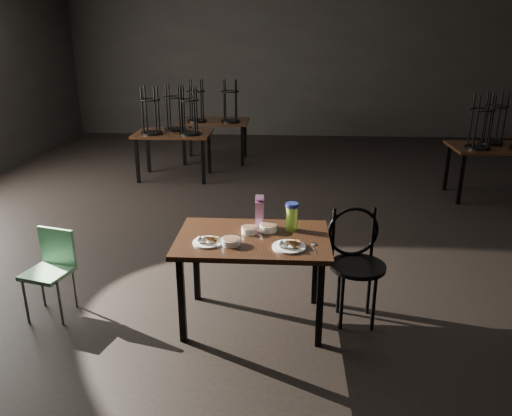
# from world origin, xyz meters

# --- Properties ---
(room) EXTENTS (12.00, 12.04, 3.22)m
(room) POSITION_xyz_m (-0.06, 0.01, 2.33)
(room) COLOR black
(room) RESTS_ON ground
(main_table) EXTENTS (1.20, 0.80, 0.75)m
(main_table) POSITION_xyz_m (-0.46, -1.80, 0.67)
(main_table) COLOR black
(main_table) RESTS_ON ground
(plate_left) EXTENTS (0.23, 0.23, 0.07)m
(plate_left) POSITION_xyz_m (-0.79, -1.94, 0.77)
(plate_left) COLOR white
(plate_left) RESTS_ON main_table
(plate_right) EXTENTS (0.25, 0.25, 0.08)m
(plate_right) POSITION_xyz_m (-0.18, -1.99, 0.77)
(plate_right) COLOR white
(plate_right) RESTS_ON main_table
(bowl_near) EXTENTS (0.13, 0.13, 0.05)m
(bowl_near) POSITION_xyz_m (-0.49, -1.72, 0.78)
(bowl_near) COLOR white
(bowl_near) RESTS_ON main_table
(bowl_far) EXTENTS (0.14, 0.14, 0.05)m
(bowl_far) POSITION_xyz_m (-0.34, -1.67, 0.78)
(bowl_far) COLOR white
(bowl_far) RESTS_ON main_table
(bowl_big) EXTENTS (0.14, 0.14, 0.05)m
(bowl_big) POSITION_xyz_m (-0.61, -1.96, 0.78)
(bowl_big) COLOR white
(bowl_big) RESTS_ON main_table
(juice_carton) EXTENTS (0.07, 0.07, 0.27)m
(juice_carton) POSITION_xyz_m (-0.42, -1.56, 0.88)
(juice_carton) COLOR #991B84
(juice_carton) RESTS_ON main_table
(water_bottle) EXTENTS (0.13, 0.13, 0.23)m
(water_bottle) POSITION_xyz_m (-0.15, -1.64, 0.87)
(water_bottle) COLOR #A8F046
(water_bottle) RESTS_ON main_table
(spoon) EXTENTS (0.05, 0.20, 0.01)m
(spoon) POSITION_xyz_m (0.01, -1.93, 0.75)
(spoon) COLOR silver
(spoon) RESTS_ON main_table
(bentwood_chair) EXTENTS (0.47, 0.46, 0.94)m
(bentwood_chair) POSITION_xyz_m (0.37, -1.69, 0.56)
(bentwood_chair) COLOR black
(bentwood_chair) RESTS_ON ground
(school_chair) EXTENTS (0.42, 0.42, 0.73)m
(school_chair) POSITION_xyz_m (-2.14, -1.76, 0.44)
(school_chair) COLOR #74B487
(school_chair) RESTS_ON ground
(bg_table_left) EXTENTS (1.20, 0.80, 1.48)m
(bg_table_left) POSITION_xyz_m (-2.01, 2.36, 0.78)
(bg_table_left) COLOR black
(bg_table_left) RESTS_ON ground
(bg_table_right) EXTENTS (1.20, 0.80, 1.48)m
(bg_table_right) POSITION_xyz_m (2.71, 1.63, 0.78)
(bg_table_right) COLOR black
(bg_table_right) RESTS_ON ground
(bg_table_far) EXTENTS (1.20, 0.80, 1.48)m
(bg_table_far) POSITION_xyz_m (-1.50, 3.50, 0.75)
(bg_table_far) COLOR black
(bg_table_far) RESTS_ON ground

